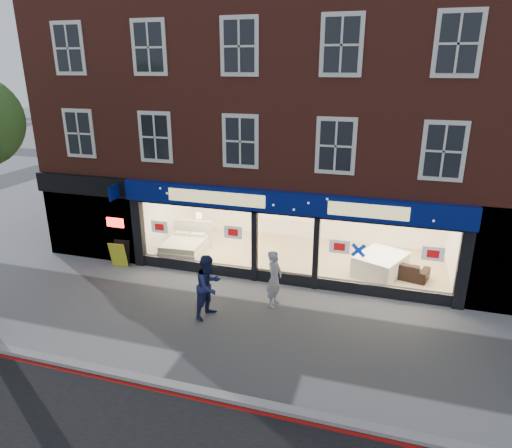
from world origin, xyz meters
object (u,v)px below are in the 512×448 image
at_px(mattress_stack, 381,264).
at_px(a_board, 120,254).
at_px(sofa, 398,267).
at_px(pedestrian_grey, 274,279).
at_px(pedestrian_blue, 209,286).
at_px(display_bed, 186,245).

height_order(mattress_stack, a_board, a_board).
height_order(mattress_stack, sofa, mattress_stack).
height_order(a_board, pedestrian_grey, pedestrian_grey).
relative_size(sofa, pedestrian_blue, 1.05).
distance_m(mattress_stack, sofa, 0.60).
bearing_deg(sofa, pedestrian_blue, 53.57).
xyz_separation_m(display_bed, pedestrian_grey, (4.36, -2.85, 0.50)).
xyz_separation_m(display_bed, pedestrian_blue, (2.68, -4.02, 0.56)).
bearing_deg(a_board, mattress_stack, 7.95).
bearing_deg(a_board, display_bed, 38.87).
height_order(display_bed, mattress_stack, display_bed).
distance_m(display_bed, sofa, 8.02).
xyz_separation_m(display_bed, mattress_stack, (7.41, 0.27, 0.05)).
height_order(display_bed, pedestrian_grey, pedestrian_grey).
bearing_deg(pedestrian_grey, display_bed, 64.36).
height_order(display_bed, sofa, display_bed).
bearing_deg(mattress_stack, display_bed, -177.89).
xyz_separation_m(sofa, a_board, (-9.85, -2.01, 0.10)).
distance_m(a_board, pedestrian_grey, 6.31).
distance_m(mattress_stack, pedestrian_grey, 4.39).
relative_size(mattress_stack, sofa, 1.09).
bearing_deg(sofa, pedestrian_grey, 55.35).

